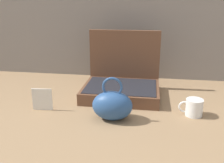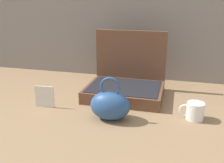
% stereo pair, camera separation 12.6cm
% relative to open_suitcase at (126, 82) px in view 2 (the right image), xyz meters
% --- Properties ---
extents(ground_plane, '(6.00, 6.00, 0.00)m').
position_rel_open_suitcase_xyz_m(ground_plane, '(-0.05, -0.21, -0.07)').
color(ground_plane, '#8C6D4C').
extents(open_suitcase, '(0.42, 0.34, 0.36)m').
position_rel_open_suitcase_xyz_m(open_suitcase, '(0.00, 0.00, 0.00)').
color(open_suitcase, brown).
rests_on(open_suitcase, ground_plane).
extents(teal_pouch_handbag, '(0.19, 0.13, 0.21)m').
position_rel_open_suitcase_xyz_m(teal_pouch_handbag, '(-0.01, -0.33, -0.00)').
color(teal_pouch_handbag, '#284C7F').
rests_on(teal_pouch_handbag, ground_plane).
extents(coffee_mug, '(0.12, 0.08, 0.08)m').
position_rel_open_suitcase_xyz_m(coffee_mug, '(0.37, -0.23, -0.03)').
color(coffee_mug, white).
rests_on(coffee_mug, ground_plane).
extents(info_card_left, '(0.10, 0.01, 0.11)m').
position_rel_open_suitcase_xyz_m(info_card_left, '(-0.37, -0.28, -0.02)').
color(info_card_left, silver).
rests_on(info_card_left, ground_plane).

